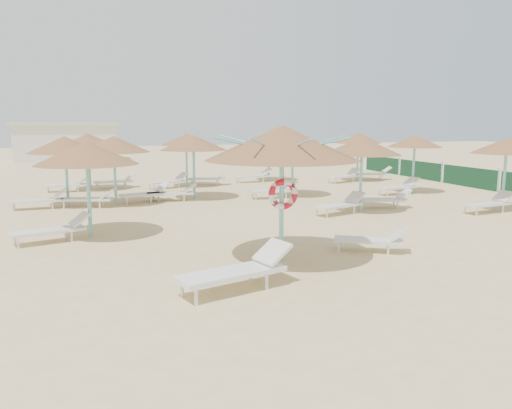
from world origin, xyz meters
name	(u,v)px	position (x,y,z in m)	size (l,w,h in m)	color
ground	(284,264)	(0.00, 0.00, 0.00)	(120.00, 120.00, 0.00)	#DEC187
main_palapa	(282,143)	(0.03, 0.27, 2.77)	(3.55, 3.55, 3.18)	#72C4C6
lounger_main_a	(238,270)	(-1.51, -1.41, 0.41)	(2.44, 1.31, 0.85)	white
lounger_main_b	(373,239)	(2.55, 0.32, 0.32)	(1.85, 1.42, 0.67)	white
palapa_field	(234,144)	(1.68, 10.10, 2.31)	(19.30, 14.12, 2.72)	#72C4C6
service_hut	(67,141)	(-6.00, 35.00, 1.64)	(8.40, 4.40, 3.25)	silver
windbreak_fence	(470,177)	(14.00, 9.96, 0.50)	(0.08, 19.84, 1.10)	#1C542D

